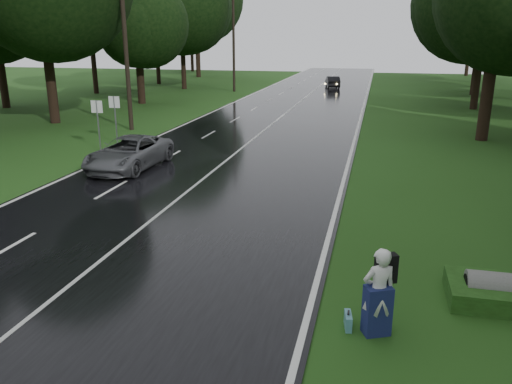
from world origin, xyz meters
TOP-DOWN VIEW (x-y plane):
  - ground at (0.00, 0.00)m, footprint 160.00×160.00m
  - road at (0.00, 20.00)m, footprint 12.00×140.00m
  - lane_center at (0.00, 20.00)m, footprint 0.12×140.00m
  - grey_car at (-3.85, 11.27)m, footprint 2.59×5.23m
  - far_car at (1.68, 51.65)m, footprint 2.16×4.20m
  - hitchhiker at (7.24, 0.14)m, footprint 0.81×0.79m
  - suitcase at (6.67, 0.20)m, footprint 0.20×0.47m
  - culvert at (9.92, 2.08)m, footprint 1.42×0.71m
  - utility_pole_mid at (-8.50, 20.69)m, footprint 1.80×0.28m
  - utility_pole_far at (-8.50, 45.29)m, footprint 1.80×0.28m
  - road_sign_a at (-7.20, 14.51)m, footprint 0.63×0.10m
  - road_sign_b at (-7.20, 16.36)m, footprint 0.64×0.10m
  - tree_left_d at (-14.97, 21.98)m, footprint 10.44×10.44m
  - tree_left_e at (-13.79, 33.31)m, footprint 7.65×7.65m
  - tree_left_f at (-14.86, 46.63)m, footprint 9.73×9.73m
  - tree_right_d at (13.02, 22.25)m, footprint 9.10×9.10m
  - tree_right_e at (14.77, 36.23)m, footprint 9.15×9.15m
  - tree_right_f at (16.54, 47.80)m, footprint 8.56×8.56m

SIDE VIEW (x-z plane):
  - ground at x=0.00m, z-range 0.00..0.00m
  - culvert at x=9.92m, z-range -0.36..0.36m
  - utility_pole_mid at x=-8.50m, z-range -4.59..4.59m
  - utility_pole_far at x=-8.50m, z-range -5.41..5.41m
  - road_sign_a at x=-7.20m, z-range -1.32..1.32m
  - road_sign_b at x=-7.20m, z-range -1.33..1.33m
  - tree_left_d at x=-14.97m, z-range -8.16..8.16m
  - tree_left_e at x=-13.79m, z-range -5.97..5.97m
  - tree_left_f at x=-14.86m, z-range -7.60..7.60m
  - tree_right_d at x=13.02m, z-range -7.11..7.11m
  - tree_right_e at x=14.77m, z-range -7.15..7.15m
  - tree_right_f at x=16.54m, z-range -6.69..6.69m
  - road at x=0.00m, z-range 0.00..0.04m
  - lane_center at x=0.00m, z-range 0.04..0.05m
  - suitcase at x=6.67m, z-range 0.00..0.32m
  - far_car at x=1.68m, z-range 0.04..1.36m
  - grey_car at x=-3.85m, z-range 0.04..1.47m
  - hitchhiker at x=7.24m, z-range -0.07..1.81m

